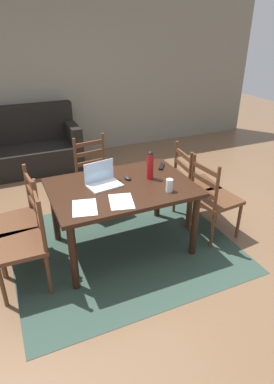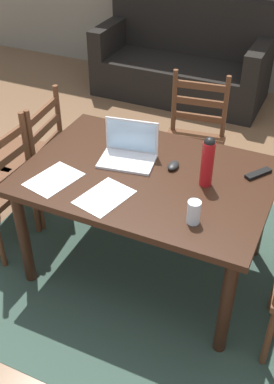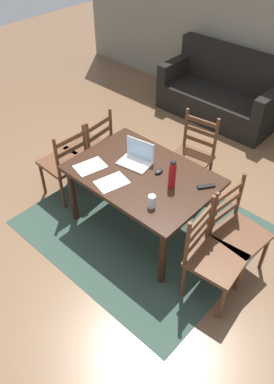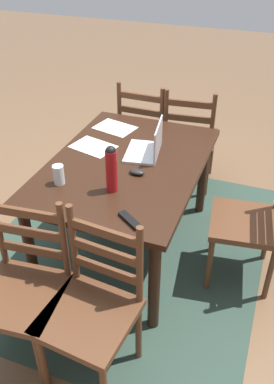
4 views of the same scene
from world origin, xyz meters
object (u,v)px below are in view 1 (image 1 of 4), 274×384
(chair_left_far, at_px, (19,221))
(drinking_glass, at_px, (169,185))
(chair_left_near, at_px, (24,243))
(couch, at_px, (22,149))
(dining_table, at_px, (122,194))
(chair_right_far, at_px, (194,184))
(water_bottle, at_px, (150,165))
(laptop, at_px, (102,179))
(computer_mouse, at_px, (128,178))
(tv_remote, at_px, (162,166))
(chair_far_head, at_px, (96,177))
(chair_right_near, at_px, (214,199))

(chair_left_far, xyz_separation_m, drinking_glass, (1.37, -0.49, 0.33))
(chair_left_near, height_order, couch, couch)
(dining_table, relative_size, chair_right_far, 1.48)
(couch, distance_m, water_bottle, 2.82)
(couch, relative_size, laptop, 5.12)
(computer_mouse, xyz_separation_m, tv_remote, (0.46, 0.13, -0.01))
(tv_remote, bearing_deg, chair_left_far, 36.49)
(chair_far_head, relative_size, drinking_glass, 7.66)
(chair_left_far, height_order, chair_left_near, same)
(chair_right_far, xyz_separation_m, tv_remote, (-0.41, 0.05, 0.28))
(chair_far_head, bearing_deg, tv_remote, -46.44)
(couch, distance_m, laptop, 2.60)
(drinking_glass, height_order, computer_mouse, drinking_glass)
(chair_left_near, xyz_separation_m, drinking_glass, (1.37, -0.09, 0.33))
(dining_table, distance_m, tv_remote, 0.64)
(chair_left_far, xyz_separation_m, tv_remote, (1.57, 0.05, 0.28))
(drinking_glass, bearing_deg, chair_right_far, 38.59)
(chair_left_near, height_order, computer_mouse, chair_left_near)
(chair_left_near, bearing_deg, couch, 84.36)
(chair_left_near, distance_m, drinking_glass, 1.41)
(chair_right_near, relative_size, laptop, 2.70)
(computer_mouse, bearing_deg, couch, 108.58)
(dining_table, height_order, drinking_glass, drinking_glass)
(couch, bearing_deg, chair_left_near, -95.64)
(chair_left_near, height_order, water_bottle, water_bottle)
(chair_far_head, distance_m, tv_remote, 0.89)
(chair_left_far, xyz_separation_m, chair_left_near, (0.00, -0.40, 0.00))
(couch, bearing_deg, chair_right_near, -58.72)
(dining_table, relative_size, tv_remote, 8.27)
(chair_left_far, distance_m, drinking_glass, 1.49)
(computer_mouse, bearing_deg, drinking_glass, -57.17)
(chair_right_near, relative_size, chair_far_head, 1.00)
(chair_right_far, xyz_separation_m, water_bottle, (-0.66, -0.16, 0.42))
(water_bottle, bearing_deg, couch, 112.15)
(chair_far_head, xyz_separation_m, drinking_glass, (0.38, -1.15, 0.33))
(chair_far_head, relative_size, water_bottle, 3.21)
(drinking_glass, relative_size, computer_mouse, 1.24)
(chair_right_far, bearing_deg, couch, 125.32)
(laptop, relative_size, water_bottle, 1.19)
(chair_right_near, bearing_deg, tv_remote, 132.65)
(chair_right_far, xyz_separation_m, drinking_glass, (-0.62, -0.49, 0.33))
(chair_left_far, bearing_deg, laptop, -6.53)
(chair_left_far, relative_size, chair_left_near, 1.00)
(chair_left_far, xyz_separation_m, couch, (0.28, 2.41, -0.11))
(chair_left_far, bearing_deg, couch, 83.43)
(dining_table, xyz_separation_m, chair_left_far, (-0.99, 0.20, -0.18))
(tv_remote, bearing_deg, chair_right_far, -151.99)
(dining_table, relative_size, drinking_glass, 11.33)
(chair_right_far, xyz_separation_m, laptop, (-1.16, -0.09, 0.33))
(chair_right_far, distance_m, laptop, 1.21)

